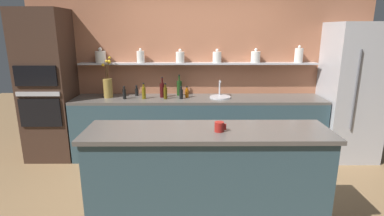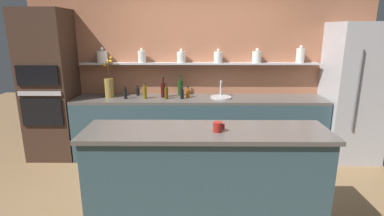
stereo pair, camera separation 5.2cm
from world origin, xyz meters
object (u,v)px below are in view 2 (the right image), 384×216
Objects in this scene: sink_fixture at (221,96)px; bottle_sauce_0 at (138,91)px; flower_vase at (109,86)px; oven_tower at (50,86)px; bottle_oil_5 at (166,93)px; refrigerator at (353,93)px; bottle_oil_4 at (145,92)px; coffee_mug at (218,127)px; bottle_wine_2 at (180,88)px; bottle_wine_1 at (163,90)px; bottle_sauce_6 at (182,94)px; bottle_sauce_7 at (188,93)px; bottle_sauce_3 at (125,93)px.

sink_fixture is 1.97× the size of bottle_sauce_0.
flower_vase is 1.68m from sink_fixture.
oven_tower reaches higher than bottle_oil_5.
flower_vase is (-3.61, 0.08, 0.08)m from refrigerator.
flower_vase is at bearing 178.77° from refrigerator.
oven_tower is 9.42× the size of bottle_oil_4.
coffee_mug is at bearing -61.19° from bottle_sauce_0.
bottle_wine_2 is at bearing 5.58° from oven_tower.
bottle_wine_1 is 0.96× the size of bottle_wine_2.
bottle_sauce_6 is (0.04, -0.24, -0.04)m from bottle_wine_2.
bottle_wine_1 is (0.81, 0.01, -0.06)m from flower_vase.
flower_vase reaches higher than bottle_oil_4.
bottle_wine_2 reaches higher than bottle_sauce_0.
flower_vase is 3.55× the size of bottle_sauce_7.
oven_tower is (-4.48, 0.04, 0.09)m from refrigerator.
coffee_mug is at bearing -54.90° from bottle_sauce_3.
sink_fixture is 0.87m from bottle_wine_1.
bottle_oil_4 is (-1.13, -0.06, 0.07)m from sink_fixture.
bottle_sauce_6 is (1.09, -0.09, -0.09)m from flower_vase.
bottle_sauce_6 is at bearing -81.62° from bottle_wine_2.
bottle_sauce_6 is at bearing -1.54° from oven_tower.
bottle_wine_2 is 1.69× the size of bottle_sauce_3.
flower_vase is at bearing 173.00° from bottle_oil_5.
bottle_sauce_6 is 1.75× the size of coffee_mug.
bottle_oil_4 is at bearing -159.43° from bottle_wine_1.
coffee_mug is (0.39, -1.75, 0.07)m from bottle_sauce_6.
sink_fixture reaches higher than bottle_sauce_3.
bottle_sauce_3 is at bearing -162.59° from bottle_wine_2.
bottle_wine_1 is (0.41, -0.12, 0.05)m from bottle_sauce_0.
sink_fixture is at bearing 6.34° from bottle_sauce_6.
bottle_wine_1 is at bearing 1.74° from oven_tower.
refrigerator reaches higher than bottle_sauce_3.
bottle_sauce_0 is at bearing 118.81° from coffee_mug.
refrigerator reaches higher than bottle_oil_5.
bottle_oil_4 reaches higher than bottle_oil_5.
bottle_sauce_7 is (0.37, -0.02, -0.04)m from bottle_wine_1.
bottle_wine_1 is 1.67× the size of bottle_sauce_6.
bottle_sauce_6 is (0.28, -0.10, -0.04)m from bottle_wine_1.
bottle_oil_5 is (-0.81, -0.08, 0.07)m from sink_fixture.
refrigerator is 4.48m from oven_tower.
refrigerator reaches higher than bottle_wine_1.
bottle_wine_2 reaches higher than coffee_mug.
coffee_mug is at bearing -37.45° from oven_tower.
oven_tower is 0.87m from flower_vase.
bottle_wine_2 is at bearing 17.41° from bottle_sauce_3.
coffee_mug is at bearing -140.14° from refrigerator.
bottle_wine_1 is 0.28m from bottle_oil_4.
flower_vase is 0.43m from bottle_sauce_0.
bottle_sauce_0 is (-3.20, 0.20, -0.02)m from refrigerator.
refrigerator is 6.30× the size of bottle_wine_2.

